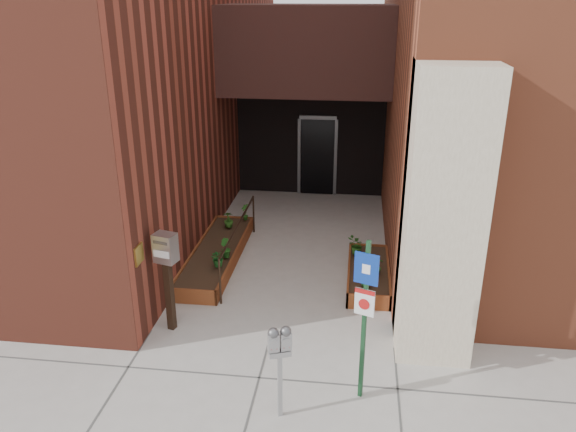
% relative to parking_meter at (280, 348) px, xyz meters
% --- Properties ---
extents(ground, '(80.00, 80.00, 0.00)m').
position_rel_parking_meter_xyz_m(ground, '(-0.41, 1.73, -1.06)').
color(ground, '#9E9991').
rests_on(ground, ground).
extents(architecture, '(20.00, 14.60, 10.00)m').
position_rel_parking_meter_xyz_m(architecture, '(-0.60, 8.62, 3.92)').
color(architecture, maroon).
rests_on(architecture, ground).
extents(planter_left, '(0.90, 3.60, 0.30)m').
position_rel_parking_meter_xyz_m(planter_left, '(-1.96, 4.43, -0.92)').
color(planter_left, maroon).
rests_on(planter_left, ground).
extents(planter_right, '(0.80, 2.20, 0.30)m').
position_rel_parking_meter_xyz_m(planter_right, '(1.19, 3.93, -0.92)').
color(planter_right, maroon).
rests_on(planter_right, ground).
extents(handrail, '(0.04, 3.34, 0.90)m').
position_rel_parking_meter_xyz_m(handrail, '(-1.46, 4.38, -0.31)').
color(handrail, black).
rests_on(handrail, ground).
extents(parking_meter, '(0.32, 0.21, 1.37)m').
position_rel_parking_meter_xyz_m(parking_meter, '(0.00, 0.00, 0.00)').
color(parking_meter, '#979799').
rests_on(parking_meter, ground).
extents(sign_post, '(0.31, 0.13, 2.37)m').
position_rel_parking_meter_xyz_m(sign_post, '(1.05, 0.51, 0.40)').
color(sign_post, '#163C21').
rests_on(sign_post, ground).
extents(payment_dropbox, '(0.40, 0.33, 1.73)m').
position_rel_parking_meter_xyz_m(payment_dropbox, '(-2.08, 1.84, 0.19)').
color(payment_dropbox, black).
rests_on(payment_dropbox, ground).
extents(shrub_left_a, '(0.43, 0.43, 0.34)m').
position_rel_parking_meter_xyz_m(shrub_left_a, '(-1.71, 3.62, -0.58)').
color(shrub_left_a, '#19591E').
rests_on(shrub_left_a, planter_left).
extents(shrub_left_b, '(0.30, 0.30, 0.39)m').
position_rel_parking_meter_xyz_m(shrub_left_b, '(-1.66, 4.03, -0.56)').
color(shrub_left_b, '#1D5217').
rests_on(shrub_left_b, planter_left).
extents(shrub_left_c, '(0.23, 0.23, 0.37)m').
position_rel_parking_meter_xyz_m(shrub_left_c, '(-1.95, 5.55, -0.57)').
color(shrub_left_c, '#285A19').
rests_on(shrub_left_c, planter_left).
extents(shrub_left_d, '(0.29, 0.29, 0.39)m').
position_rel_parking_meter_xyz_m(shrub_left_d, '(-1.66, 6.03, -0.56)').
color(shrub_left_d, '#27631C').
rests_on(shrub_left_d, planter_left).
extents(shrub_right_a, '(0.27, 0.27, 0.36)m').
position_rel_parking_meter_xyz_m(shrub_right_a, '(1.12, 3.16, -0.58)').
color(shrub_right_a, '#235418').
rests_on(shrub_right_a, planter_right).
extents(shrub_right_b, '(0.24, 0.24, 0.33)m').
position_rel_parking_meter_xyz_m(shrub_right_b, '(1.37, 3.71, -0.59)').
color(shrub_right_b, '#27611B').
rests_on(shrub_right_b, planter_right).
extents(shrub_right_c, '(0.47, 0.47, 0.38)m').
position_rel_parking_meter_xyz_m(shrub_right_c, '(0.94, 4.48, -0.57)').
color(shrub_right_c, '#225518').
rests_on(shrub_right_c, planter_right).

